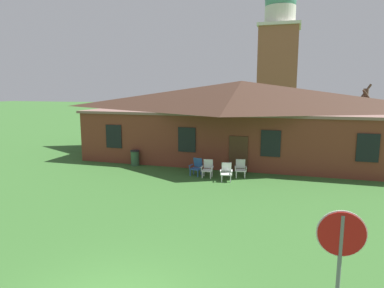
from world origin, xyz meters
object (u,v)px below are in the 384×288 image
object	(u,v)px
stop_sign	(340,257)
lawn_chair_near_door	(208,168)
lawn_chair_by_porch	(197,166)
trash_bin	(135,158)
lawn_chair_middle	(241,168)
lawn_chair_left_end	(226,171)

from	to	relation	value
stop_sign	lawn_chair_near_door	bearing A→B (deg)	113.81
lawn_chair_by_porch	trash_bin	distance (m)	4.54
lawn_chair_by_porch	trash_bin	size ratio (longest dim) A/B	0.98
lawn_chair_near_door	lawn_chair_middle	bearing A→B (deg)	16.88
lawn_chair_left_end	trash_bin	world-z (taller)	trash_bin
lawn_chair_near_door	lawn_chair_middle	xyz separation A→B (m)	(1.73, 0.52, 0.00)
lawn_chair_by_porch	lawn_chair_middle	bearing A→B (deg)	8.26
stop_sign	lawn_chair_middle	xyz separation A→B (m)	(-3.53, 12.45, -1.54)
stop_sign	lawn_chair_near_door	distance (m)	13.13
lawn_chair_left_end	lawn_chair_near_door	bearing A→B (deg)	156.36
stop_sign	lawn_chair_near_door	world-z (taller)	stop_sign
lawn_chair_left_end	lawn_chair_middle	bearing A→B (deg)	60.06
lawn_chair_near_door	trash_bin	bearing A→B (deg)	165.03
lawn_chair_by_porch	lawn_chair_near_door	bearing A→B (deg)	-14.33
stop_sign	lawn_chair_left_end	size ratio (longest dim) A/B	2.98
stop_sign	lawn_chair_left_end	world-z (taller)	stop_sign
lawn_chair_near_door	trash_bin	world-z (taller)	trash_bin
lawn_chair_left_end	lawn_chair_middle	distance (m)	1.18
stop_sign	lawn_chair_by_porch	distance (m)	13.57
lawn_chair_near_door	lawn_chair_middle	world-z (taller)	same
lawn_chair_by_porch	lawn_chair_middle	xyz separation A→B (m)	(2.41, 0.35, 0.00)
lawn_chair_near_door	lawn_chair_left_end	bearing A→B (deg)	-23.64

